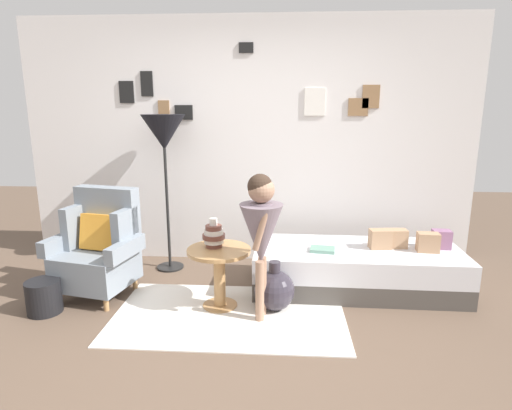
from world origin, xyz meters
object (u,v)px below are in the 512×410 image
person_child (261,228)px  book_on_daybed (323,250)px  armchair (100,248)px  vase_striped (214,235)px  daybed (356,269)px  floor_lamp (164,137)px  magazine_basket (44,297)px  demijohn_near (274,290)px  side_table (219,266)px

person_child → book_on_daybed: size_ratio=5.42×
armchair → vase_striped: 1.10m
daybed → floor_lamp: 2.27m
book_on_daybed → vase_striped: bearing=-161.8°
magazine_basket → demijohn_near: bearing=5.4°
armchair → floor_lamp: 1.24m
armchair → vase_striped: size_ratio=3.86×
daybed → book_on_daybed: size_ratio=8.71×
vase_striped → demijohn_near: (0.52, -0.06, -0.45)m
side_table → book_on_daybed: (0.90, 0.36, 0.04)m
daybed → vase_striped: 1.41m
daybed → side_table: size_ratio=3.56×
side_table → book_on_daybed: 0.97m
person_child → demijohn_near: 0.62m
vase_striped → side_table: bearing=-42.9°
daybed → book_on_daybed: (-0.33, -0.10, 0.22)m
vase_striped → floor_lamp: 1.27m
daybed → person_child: (-0.87, -0.63, 0.57)m
armchair → floor_lamp: floor_lamp is taller
armchair → side_table: bearing=-10.4°
vase_striped → armchair: bearing=171.5°
person_child → book_on_daybed: (0.53, 0.53, -0.35)m
floor_lamp → side_table: bearing=-52.2°
person_child → demijohn_near: (0.11, 0.16, -0.59)m
book_on_daybed → magazine_basket: (-2.35, -0.55, -0.28)m
floor_lamp → magazine_basket: 1.81m
daybed → person_child: bearing=-144.0°
demijohn_near → daybed: bearing=31.5°
demijohn_near → vase_striped: bearing=173.4°
daybed → magazine_basket: size_ratio=6.84×
floor_lamp → vase_striped: bearing=-52.8°
floor_lamp → book_on_daybed: bearing=-17.8°
floor_lamp → demijohn_near: 1.88m
book_on_daybed → floor_lamp: bearing=162.2°
person_child → magazine_basket: size_ratio=4.26×
book_on_daybed → magazine_basket: bearing=-166.8°
side_table → person_child: person_child is taller
vase_striped → demijohn_near: size_ratio=0.59×
armchair → vase_striped: armchair is taller
armchair → magazine_basket: 0.60m
armchair → person_child: 1.57m
side_table → floor_lamp: bearing=127.8°
daybed → person_child: size_ratio=1.61×
floor_lamp → book_on_daybed: floor_lamp is taller
demijohn_near → magazine_basket: bearing=-174.6°
armchair → person_child: person_child is taller
floor_lamp → magazine_basket: size_ratio=5.75×
side_table → floor_lamp: (-0.66, 0.86, 1.02)m
daybed → book_on_daybed: 0.41m
armchair → side_table: 1.14m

